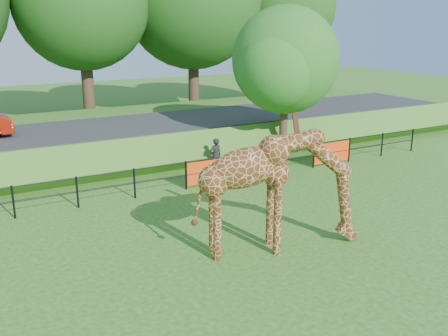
# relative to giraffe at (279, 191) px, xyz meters

# --- Properties ---
(ground) EXTENTS (90.00, 90.00, 0.00)m
(ground) POSITION_rel_giraffe_xyz_m (-2.09, -2.13, -1.68)
(ground) COLOR #236118
(ground) RESTS_ON ground
(giraffe) EXTENTS (4.77, 2.06, 3.36)m
(giraffe) POSITION_rel_giraffe_xyz_m (0.00, 0.00, 0.00)
(giraffe) COLOR #532B11
(giraffe) RESTS_ON ground
(perimeter_fence) EXTENTS (28.07, 0.10, 1.10)m
(perimeter_fence) POSITION_rel_giraffe_xyz_m (-2.09, 5.87, -1.13)
(perimeter_fence) COLOR black
(perimeter_fence) RESTS_ON ground
(embankment) EXTENTS (40.00, 9.00, 1.30)m
(embankment) POSITION_rel_giraffe_xyz_m (-2.09, 13.37, -1.03)
(embankment) COLOR #236118
(embankment) RESTS_ON ground
(road) EXTENTS (40.00, 5.00, 0.12)m
(road) POSITION_rel_giraffe_xyz_m (-2.09, 11.87, -0.32)
(road) COLOR #29292B
(road) RESTS_ON embankment
(visitor) EXTENTS (0.56, 0.39, 1.47)m
(visitor) POSITION_rel_giraffe_xyz_m (1.87, 7.22, -0.95)
(visitor) COLOR black
(visitor) RESTS_ON ground
(tree_east) EXTENTS (5.40, 4.71, 6.76)m
(tree_east) POSITION_rel_giraffe_xyz_m (5.51, 7.50, 2.60)
(tree_east) COLOR #372818
(tree_east) RESTS_ON ground
(bg_tree_line) EXTENTS (37.30, 8.80, 11.82)m
(bg_tree_line) POSITION_rel_giraffe_xyz_m (-0.20, 19.87, 5.51)
(bg_tree_line) COLOR #372818
(bg_tree_line) RESTS_ON ground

